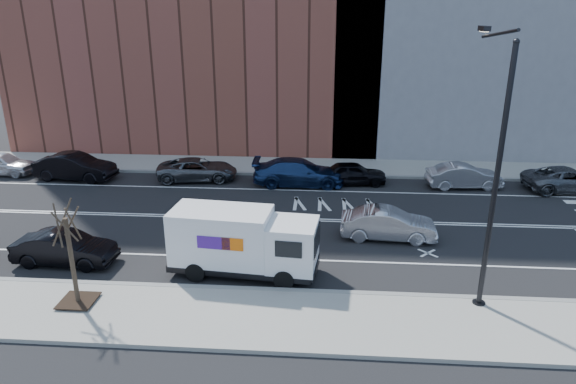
# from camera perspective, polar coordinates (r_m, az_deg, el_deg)

# --- Properties ---
(ground) EXTENTS (120.00, 120.00, 0.00)m
(ground) POSITION_cam_1_polar(r_m,az_deg,el_deg) (25.46, 0.55, -3.06)
(ground) COLOR black
(ground) RESTS_ON ground
(sidewalk_near) EXTENTS (44.00, 3.60, 0.15)m
(sidewalk_near) POSITION_cam_1_polar(r_m,az_deg,el_deg) (17.67, -1.36, -13.94)
(sidewalk_near) COLOR gray
(sidewalk_near) RESTS_ON ground
(sidewalk_far) EXTENTS (44.00, 3.60, 0.15)m
(sidewalk_far) POSITION_cam_1_polar(r_m,az_deg,el_deg) (33.71, 1.52, 2.86)
(sidewalk_far) COLOR gray
(sidewalk_far) RESTS_ON ground
(curb_near) EXTENTS (44.00, 0.25, 0.17)m
(curb_near) POSITION_cam_1_polar(r_m,az_deg,el_deg) (19.18, -0.83, -10.94)
(curb_near) COLOR gray
(curb_near) RESTS_ON ground
(curb_far) EXTENTS (44.00, 0.25, 0.17)m
(curb_far) POSITION_cam_1_polar(r_m,az_deg,el_deg) (31.99, 1.36, 1.94)
(curb_far) COLOR gray
(curb_far) RESTS_ON ground
(road_markings) EXTENTS (40.00, 8.60, 0.01)m
(road_markings) POSITION_cam_1_polar(r_m,az_deg,el_deg) (25.46, 0.55, -3.05)
(road_markings) COLOR white
(road_markings) RESTS_ON ground
(streetlight) EXTENTS (0.44, 4.02, 9.34)m
(streetlight) POSITION_cam_1_polar(r_m,az_deg,el_deg) (18.05, 21.86, 2.90)
(streetlight) COLOR black
(streetlight) RESTS_ON ground
(street_tree) EXTENTS (1.20, 1.20, 3.75)m
(street_tree) POSITION_cam_1_polar(r_m,az_deg,el_deg) (19.20, -22.76, -7.94)
(street_tree) COLOR black
(street_tree) RESTS_ON ground
(fedex_van) EXTENTS (5.90, 2.51, 2.62)m
(fedex_van) POSITION_cam_1_polar(r_m,az_deg,el_deg) (19.98, -5.08, -5.50)
(fedex_van) COLOR black
(fedex_van) RESTS_ON ground
(far_parked_a) EXTENTS (4.28, 1.93, 1.43)m
(far_parked_a) POSITION_cam_1_polar(r_m,az_deg,el_deg) (36.84, -29.21, 2.81)
(far_parked_a) COLOR silver
(far_parked_a) RESTS_ON ground
(far_parked_b) EXTENTS (5.00, 2.21, 1.60)m
(far_parked_b) POSITION_cam_1_polar(r_m,az_deg,el_deg) (33.72, -22.57, 2.61)
(far_parked_b) COLOR black
(far_parked_b) RESTS_ON ground
(far_parked_c) EXTENTS (5.00, 2.78, 1.32)m
(far_parked_c) POSITION_cam_1_polar(r_m,az_deg,el_deg) (31.57, -10.04, 2.49)
(far_parked_c) COLOR #4B4E52
(far_parked_c) RESTS_ON ground
(far_parked_d) EXTENTS (5.43, 2.33, 1.56)m
(far_parked_d) POSITION_cam_1_polar(r_m,az_deg,el_deg) (30.17, 1.21, 2.22)
(far_parked_d) COLOR navy
(far_parked_d) RESTS_ON ground
(far_parked_e) EXTENTS (4.02, 1.88, 1.33)m
(far_parked_e) POSITION_cam_1_polar(r_m,az_deg,el_deg) (30.60, 7.24, 2.09)
(far_parked_e) COLOR black
(far_parked_e) RESTS_ON ground
(far_parked_f) EXTENTS (4.35, 1.84, 1.40)m
(far_parked_f) POSITION_cam_1_polar(r_m,az_deg,el_deg) (31.43, 18.96, 1.69)
(far_parked_f) COLOR #A2A2A7
(far_parked_f) RESTS_ON ground
(far_parked_g) EXTENTS (5.11, 2.80, 1.36)m
(far_parked_g) POSITION_cam_1_polar(r_m,az_deg,el_deg) (33.31, 28.67, 1.25)
(far_parked_g) COLOR #515459
(far_parked_g) RESTS_ON ground
(driving_sedan) EXTENTS (4.34, 1.73, 1.40)m
(driving_sedan) POSITION_cam_1_polar(r_m,az_deg,el_deg) (23.59, 11.08, -3.51)
(driving_sedan) COLOR #AEAEB3
(driving_sedan) RESTS_ON ground
(near_parked_rear_a) EXTENTS (4.15, 1.60, 1.35)m
(near_parked_rear_a) POSITION_cam_1_polar(r_m,az_deg,el_deg) (22.84, -23.56, -5.77)
(near_parked_rear_a) COLOR black
(near_parked_rear_a) RESTS_ON ground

